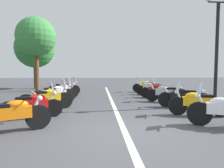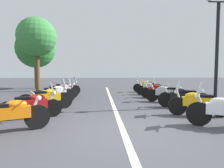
{
  "view_description": "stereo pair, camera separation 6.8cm",
  "coord_description": "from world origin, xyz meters",
  "px_view_note": "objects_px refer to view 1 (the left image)",
  "views": [
    {
      "loc": [
        -4.67,
        0.65,
        1.54
      ],
      "look_at": [
        4.7,
        0.0,
        0.91
      ],
      "focal_mm": 30.05,
      "sensor_mm": 36.0,
      "label": 1
    },
    {
      "loc": [
        -4.67,
        0.58,
        1.54
      ],
      "look_at": [
        4.7,
        0.0,
        0.91
      ],
      "focal_mm": 30.05,
      "sensor_mm": 36.0,
      "label": 2
    }
  ],
  "objects_px": {
    "motorcycle_left_row_4": "(61,91)",
    "motorcycle_right_row_3": "(166,93)",
    "motorcycle_left_row_5": "(64,88)",
    "street_lamp_twin_globe": "(217,30)",
    "motorcycle_right_row_5": "(151,88)",
    "motorcycle_right_row_6": "(147,86)",
    "motorcycle_left_row_1": "(32,105)",
    "roadside_tree_0": "(35,49)",
    "motorcycle_left_row_3": "(55,93)",
    "motorcycle_right_row_4": "(158,90)",
    "motorcycle_left_row_2": "(47,98)",
    "motorcycle_right_row_1": "(198,102)",
    "motorcycle_right_row_2": "(183,97)",
    "roadside_tree_1": "(36,37)",
    "motorcycle_left_row_0": "(10,115)"
  },
  "relations": [
    {
      "from": "motorcycle_left_row_0",
      "to": "roadside_tree_1",
      "type": "xyz_separation_m",
      "value": [
        10.0,
        2.54,
        3.67
      ]
    },
    {
      "from": "motorcycle_right_row_2",
      "to": "motorcycle_right_row_4",
      "type": "relative_size",
      "value": 1.06
    },
    {
      "from": "street_lamp_twin_globe",
      "to": "motorcycle_right_row_2",
      "type": "bearing_deg",
      "value": 95.95
    },
    {
      "from": "motorcycle_left_row_4",
      "to": "motorcycle_right_row_4",
      "type": "distance_m",
      "value": 5.5
    },
    {
      "from": "street_lamp_twin_globe",
      "to": "motorcycle_right_row_1",
      "type": "bearing_deg",
      "value": 133.88
    },
    {
      "from": "street_lamp_twin_globe",
      "to": "roadside_tree_0",
      "type": "xyz_separation_m",
      "value": [
        9.33,
        10.73,
        0.25
      ]
    },
    {
      "from": "motorcycle_right_row_1",
      "to": "motorcycle_right_row_4",
      "type": "bearing_deg",
      "value": -74.63
    },
    {
      "from": "motorcycle_right_row_2",
      "to": "motorcycle_right_row_3",
      "type": "xyz_separation_m",
      "value": [
        1.46,
        0.23,
        0.01
      ]
    },
    {
      "from": "motorcycle_right_row_5",
      "to": "motorcycle_left_row_4",
      "type": "bearing_deg",
      "value": 31.85
    },
    {
      "from": "motorcycle_left_row_0",
      "to": "motorcycle_left_row_4",
      "type": "distance_m",
      "value": 5.87
    },
    {
      "from": "motorcycle_left_row_0",
      "to": "motorcycle_right_row_1",
      "type": "distance_m",
      "value": 5.82
    },
    {
      "from": "roadside_tree_1",
      "to": "motorcycle_right_row_6",
      "type": "bearing_deg",
      "value": -98.18
    },
    {
      "from": "motorcycle_left_row_2",
      "to": "motorcycle_right_row_1",
      "type": "height_order",
      "value": "motorcycle_left_row_2"
    },
    {
      "from": "motorcycle_left_row_5",
      "to": "motorcycle_right_row_3",
      "type": "relative_size",
      "value": 1.03
    },
    {
      "from": "motorcycle_left_row_3",
      "to": "roadside_tree_1",
      "type": "distance_m",
      "value": 7.15
    },
    {
      "from": "motorcycle_left_row_0",
      "to": "motorcycle_right_row_5",
      "type": "relative_size",
      "value": 0.92
    },
    {
      "from": "motorcycle_left_row_0",
      "to": "motorcycle_right_row_6",
      "type": "height_order",
      "value": "motorcycle_right_row_6"
    },
    {
      "from": "motorcycle_left_row_1",
      "to": "motorcycle_left_row_2",
      "type": "relative_size",
      "value": 0.95
    },
    {
      "from": "motorcycle_right_row_5",
      "to": "motorcycle_right_row_6",
      "type": "bearing_deg",
      "value": -75.84
    },
    {
      "from": "motorcycle_right_row_6",
      "to": "motorcycle_left_row_1",
      "type": "bearing_deg",
      "value": 67.89
    },
    {
      "from": "motorcycle_left_row_3",
      "to": "motorcycle_left_row_4",
      "type": "distance_m",
      "value": 1.42
    },
    {
      "from": "roadside_tree_1",
      "to": "motorcycle_left_row_2",
      "type": "bearing_deg",
      "value": -159.59
    },
    {
      "from": "motorcycle_left_row_3",
      "to": "motorcycle_right_row_4",
      "type": "bearing_deg",
      "value": -17.75
    },
    {
      "from": "motorcycle_left_row_5",
      "to": "street_lamp_twin_globe",
      "type": "height_order",
      "value": "street_lamp_twin_globe"
    },
    {
      "from": "motorcycle_right_row_6",
      "to": "street_lamp_twin_globe",
      "type": "distance_m",
      "value": 6.61
    },
    {
      "from": "motorcycle_right_row_2",
      "to": "motorcycle_right_row_6",
      "type": "bearing_deg",
      "value": -71.28
    },
    {
      "from": "motorcycle_left_row_2",
      "to": "motorcycle_right_row_4",
      "type": "bearing_deg",
      "value": 2.97
    },
    {
      "from": "motorcycle_right_row_6",
      "to": "motorcycle_left_row_3",
      "type": "bearing_deg",
      "value": 53.25
    },
    {
      "from": "motorcycle_left_row_2",
      "to": "motorcycle_right_row_6",
      "type": "bearing_deg",
      "value": 21.65
    },
    {
      "from": "motorcycle_left_row_0",
      "to": "motorcycle_left_row_2",
      "type": "height_order",
      "value": "motorcycle_left_row_2"
    },
    {
      "from": "motorcycle_right_row_2",
      "to": "motorcycle_right_row_4",
      "type": "distance_m",
      "value": 2.88
    },
    {
      "from": "motorcycle_right_row_1",
      "to": "motorcycle_right_row_6",
      "type": "relative_size",
      "value": 0.95
    },
    {
      "from": "motorcycle_left_row_1",
      "to": "roadside_tree_0",
      "type": "distance_m",
      "value": 11.88
    },
    {
      "from": "motorcycle_left_row_4",
      "to": "motorcycle_right_row_3",
      "type": "bearing_deg",
      "value": -44.59
    },
    {
      "from": "motorcycle_right_row_6",
      "to": "roadside_tree_1",
      "type": "xyz_separation_m",
      "value": [
        1.19,
        8.27,
        3.67
      ]
    },
    {
      "from": "motorcycle_left_row_1",
      "to": "motorcycle_right_row_3",
      "type": "distance_m",
      "value": 6.24
    },
    {
      "from": "motorcycle_left_row_4",
      "to": "motorcycle_right_row_3",
      "type": "distance_m",
      "value": 5.67
    },
    {
      "from": "motorcycle_right_row_2",
      "to": "roadside_tree_0",
      "type": "height_order",
      "value": "roadside_tree_0"
    },
    {
      "from": "motorcycle_left_row_5",
      "to": "street_lamp_twin_globe",
      "type": "bearing_deg",
      "value": -51.8
    },
    {
      "from": "motorcycle_left_row_5",
      "to": "motorcycle_right_row_2",
      "type": "xyz_separation_m",
      "value": [
        -4.47,
        -5.81,
        -0.01
      ]
    },
    {
      "from": "motorcycle_left_row_4",
      "to": "roadside_tree_0",
      "type": "relative_size",
      "value": 0.35
    },
    {
      "from": "motorcycle_left_row_0",
      "to": "motorcycle_left_row_2",
      "type": "xyz_separation_m",
      "value": [
        2.82,
        -0.13,
        0.02
      ]
    },
    {
      "from": "motorcycle_left_row_2",
      "to": "motorcycle_right_row_6",
      "type": "relative_size",
      "value": 0.96
    },
    {
      "from": "roadside_tree_0",
      "to": "motorcycle_right_row_2",
      "type": "bearing_deg",
      "value": -135.81
    },
    {
      "from": "motorcycle_right_row_3",
      "to": "roadside_tree_1",
      "type": "xyz_separation_m",
      "value": [
        5.65,
        8.1,
        3.66
      ]
    },
    {
      "from": "motorcycle_left_row_4",
      "to": "motorcycle_right_row_1",
      "type": "relative_size",
      "value": 0.93
    },
    {
      "from": "motorcycle_right_row_3",
      "to": "motorcycle_right_row_5",
      "type": "distance_m",
      "value": 2.85
    },
    {
      "from": "motorcycle_left_row_2",
      "to": "motorcycle_left_row_4",
      "type": "distance_m",
      "value": 3.05
    },
    {
      "from": "motorcycle_left_row_2",
      "to": "motorcycle_right_row_2",
      "type": "relative_size",
      "value": 0.96
    },
    {
      "from": "motorcycle_right_row_3",
      "to": "motorcycle_left_row_2",
      "type": "bearing_deg",
      "value": 36.87
    }
  ]
}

